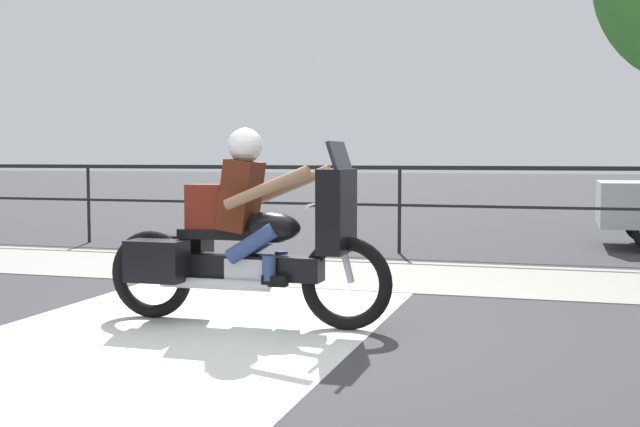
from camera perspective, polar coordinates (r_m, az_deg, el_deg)
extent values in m
plane|color=#38383A|center=(6.33, -4.02, -8.66)|extent=(120.00, 120.00, 0.00)
cube|color=#99968E|center=(9.53, 3.20, -4.30)|extent=(44.00, 2.40, 0.01)
cube|color=silver|center=(6.43, -10.61, -8.49)|extent=(2.98, 6.00, 0.01)
cube|color=black|center=(11.53, 5.69, 3.26)|extent=(36.00, 0.04, 0.06)
cube|color=black|center=(11.55, 5.68, 0.60)|extent=(36.00, 0.03, 0.04)
cylinder|color=black|center=(13.48, -16.13, 0.69)|extent=(0.05, 0.05, 1.26)
cylinder|color=black|center=(11.56, 5.67, 0.28)|extent=(0.05, 0.05, 1.26)
torus|color=black|center=(6.45, 1.89, -4.99)|extent=(0.76, 0.11, 0.76)
torus|color=black|center=(7.09, -11.89, -4.25)|extent=(0.76, 0.11, 0.76)
cube|color=black|center=(6.70, -5.34, -3.79)|extent=(1.32, 0.22, 0.20)
cube|color=silver|center=(6.70, -5.06, -4.23)|extent=(0.34, 0.26, 0.26)
ellipsoid|color=black|center=(6.59, -3.67, -1.01)|extent=(0.55, 0.30, 0.26)
cube|color=black|center=(6.74, -6.72, -1.43)|extent=(0.77, 0.28, 0.08)
cube|color=black|center=(6.40, 1.21, 0.19)|extent=(0.20, 0.54, 0.67)
cube|color=#1E232B|center=(6.38, 1.39, 4.09)|extent=(0.10, 0.46, 0.24)
cylinder|color=silver|center=(6.44, 0.01, 0.66)|extent=(0.04, 0.70, 0.04)
cylinder|color=silver|center=(6.66, -7.52, -5.00)|extent=(0.96, 0.09, 0.09)
cube|color=black|center=(6.77, -11.53, -3.32)|extent=(0.48, 0.28, 0.34)
cube|color=black|center=(7.19, -9.73, -2.86)|extent=(0.48, 0.28, 0.34)
cylinder|color=silver|center=(6.42, 1.63, -2.41)|extent=(0.20, 0.06, 0.58)
cube|color=#4C1E0F|center=(6.66, -5.65, 1.28)|extent=(0.32, 0.36, 0.61)
sphere|color=#8C6647|center=(6.64, -5.35, 4.67)|extent=(0.23, 0.23, 0.23)
sphere|color=silver|center=(6.64, -5.35, 4.84)|extent=(0.29, 0.29, 0.29)
cylinder|color=#33477A|center=(6.50, -4.90, -2.16)|extent=(0.44, 0.13, 0.34)
cylinder|color=#33477A|center=(6.47, -3.65, -3.88)|extent=(0.11, 0.11, 0.20)
cube|color=black|center=(6.47, -3.23, -4.79)|extent=(0.20, 0.10, 0.09)
cylinder|color=#33477A|center=(6.78, -3.97, -1.89)|extent=(0.44, 0.13, 0.34)
cylinder|color=#33477A|center=(6.75, -2.77, -3.55)|extent=(0.11, 0.11, 0.20)
cube|color=black|center=(6.75, -2.36, -4.42)|extent=(0.20, 0.10, 0.09)
cylinder|color=#8C6647|center=(6.25, -3.79, 1.83)|extent=(0.72, 0.09, 0.36)
cylinder|color=#8C6647|center=(6.82, -2.03, 2.02)|extent=(0.72, 0.09, 0.36)
cube|color=maroon|center=(6.79, -7.99, 0.46)|extent=(0.31, 0.24, 0.38)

